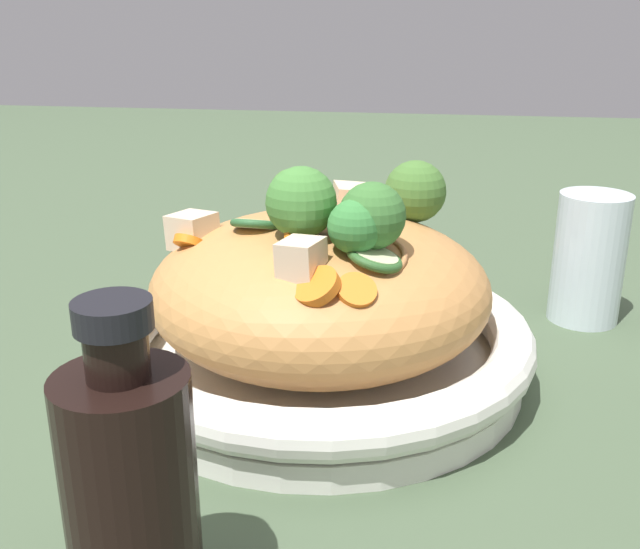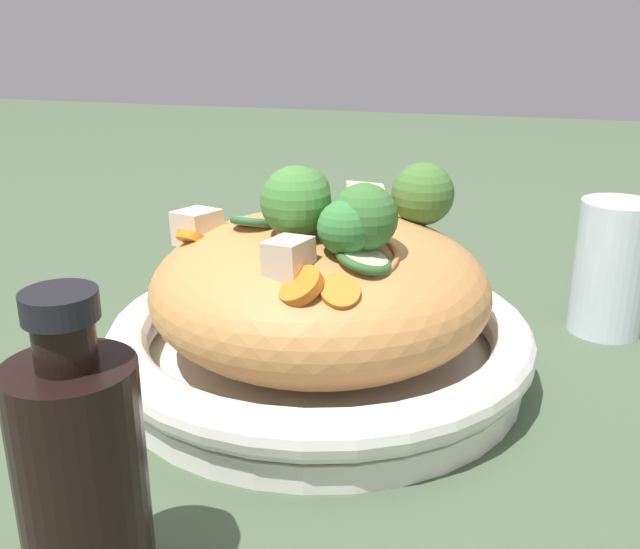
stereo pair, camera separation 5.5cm
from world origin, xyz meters
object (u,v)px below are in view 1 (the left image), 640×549
Objects in this scene: chopsticks_pair at (330,246)px; drinking_glass at (589,258)px; serving_bowl at (320,344)px; soy_sauce_bottle at (131,491)px.

chopsticks_pair is 1.79× the size of drinking_glass.
serving_bowl is 0.26m from soy_sauce_bottle.
soy_sauce_bottle is at bearing 79.43° from serving_bowl.
chopsticks_pair is 0.31m from drinking_glass.
serving_bowl is at bearing 96.63° from chopsticks_pair.
drinking_glass reaches higher than serving_bowl.
soy_sauce_bottle reaches higher than chopsticks_pair.
serving_bowl is at bearing 33.59° from drinking_glass.
soy_sauce_bottle is 0.57m from chopsticks_pair.
serving_bowl is at bearing -100.57° from soy_sauce_bottle.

